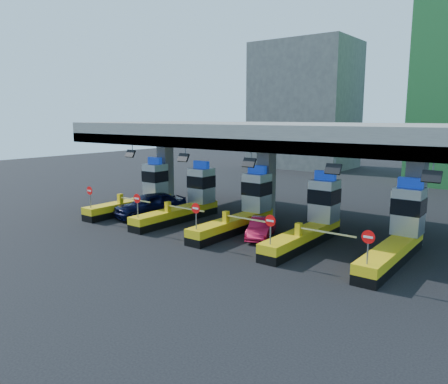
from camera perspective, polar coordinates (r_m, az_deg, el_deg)
The scene contains 10 objects.
ground at distance 29.22m, azimuth 2.32°, elevation -4.95°, with size 120.00×120.00×0.00m, color black.
toll_canopy at distance 30.68m, azimuth 5.50°, elevation 7.32°, with size 28.00×12.09×7.00m.
toll_lane_far_left at distance 35.65m, azimuth -10.68°, elevation -0.11°, with size 4.43×8.00×4.16m.
toll_lane_left at distance 32.16m, azimuth -4.69°, elevation -1.05°, with size 4.43×8.00×4.16m.
toll_lane_center at distance 29.12m, azimuth 2.65°, elevation -2.18°, with size 4.43×8.00×4.16m.
toll_lane_right at distance 26.67m, azimuth 11.54°, elevation -3.50°, with size 4.43×8.00×4.16m.
toll_lane_far_right at distance 24.99m, azimuth 21.94°, elevation -4.93°, with size 4.43×8.00×4.16m.
bg_building_concrete at distance 66.43m, azimuth 10.47°, elevation 11.02°, with size 14.00×10.00×18.00m, color #4C4C49.
van at distance 33.10m, azimuth -9.58°, elevation -1.67°, with size 2.20×5.46×1.86m, color black.
red_car at distance 27.28m, azimuth 4.88°, elevation -4.71°, with size 1.31×3.76×1.24m, color #AE0D2E.
Camera 1 is at (16.16, -23.17, 7.46)m, focal length 35.00 mm.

